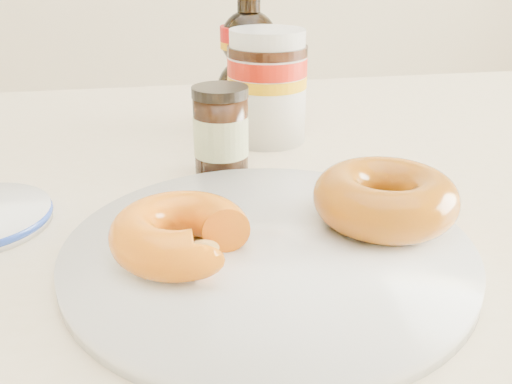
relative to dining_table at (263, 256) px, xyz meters
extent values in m
cube|color=#FFE8C2|center=(0.00, 0.00, 0.06)|extent=(1.40, 0.90, 0.04)
cylinder|color=white|center=(-0.03, -0.15, 0.09)|extent=(0.31, 0.31, 0.02)
torus|color=white|center=(-0.03, -0.15, 0.09)|extent=(0.30, 0.30, 0.01)
torus|color=orange|center=(-0.09, -0.15, 0.12)|extent=(0.10, 0.10, 0.03)
torus|color=#8D4609|center=(0.07, -0.13, 0.12)|extent=(0.13, 0.13, 0.04)
cylinder|color=white|center=(0.03, 0.14, 0.14)|extent=(0.09, 0.09, 0.11)
cylinder|color=#891005|center=(0.03, 0.14, 0.17)|extent=(0.09, 0.09, 0.02)
cylinder|color=#D89905|center=(0.03, 0.14, 0.16)|extent=(0.09, 0.09, 0.01)
cylinder|color=black|center=(0.03, 0.14, 0.19)|extent=(0.09, 0.09, 0.01)
cylinder|color=white|center=(0.03, 0.14, 0.20)|extent=(0.09, 0.09, 0.02)
cylinder|color=black|center=(-0.04, 0.04, 0.12)|extent=(0.06, 0.06, 0.08)
cylinder|color=beige|center=(-0.04, 0.04, 0.12)|extent=(0.06, 0.06, 0.04)
cylinder|color=black|center=(-0.04, 0.04, 0.17)|extent=(0.06, 0.06, 0.01)
camera|label=1|loc=(-0.11, -0.52, 0.30)|focal=40.00mm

